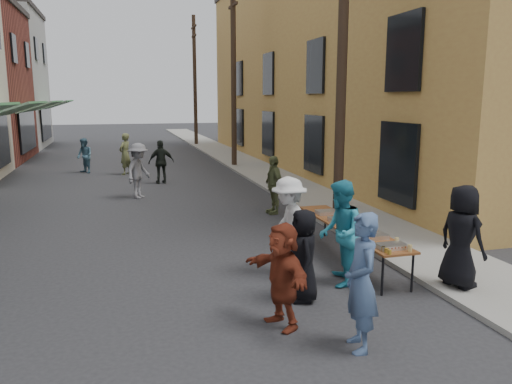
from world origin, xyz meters
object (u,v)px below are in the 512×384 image
utility_pole_near (342,51)px  utility_pole_far (195,82)px  server (462,236)px  guest_front_c (340,233)px  guest_front_a (304,255)px  catering_tray_sausage (392,246)px  utility_pole_mid (234,73)px  serving_table (349,227)px

utility_pole_near → utility_pole_far: size_ratio=1.00×
server → guest_front_c: bearing=50.3°
utility_pole_near → guest_front_a: 6.43m
catering_tray_sausage → guest_front_c: (-0.77, 0.48, 0.17)m
guest_front_a → server: 2.78m
utility_pole_mid → guest_front_a: bearing=-99.3°
server → catering_tray_sausage: bearing=55.3°
utility_pole_mid → guest_front_c: utility_pole_mid is taller
serving_table → catering_tray_sausage: (-0.00, -1.65, 0.08)m
utility_pole_mid → catering_tray_sausage: size_ratio=18.00×
utility_pole_near → utility_pole_mid: size_ratio=1.00×
utility_pole_near → utility_pole_mid: 12.00m
utility_pole_near → utility_pole_mid: (0.00, 12.00, 0.00)m
utility_pole_far → guest_front_c: (-1.81, -27.98, -3.54)m
utility_pole_far → catering_tray_sausage: 28.72m
utility_pole_far → catering_tray_sausage: (-1.04, -28.46, -3.71)m
utility_pole_near → server: (0.05, -4.87, -3.50)m
serving_table → guest_front_c: 1.42m
utility_pole_near → serving_table: size_ratio=2.25×
utility_pole_near → guest_front_a: (-2.70, -4.49, -3.72)m
utility_pole_mid → serving_table: (-1.04, -14.81, -3.79)m
serving_table → catering_tray_sausage: bearing=-90.0°
serving_table → catering_tray_sausage: catering_tray_sausage is taller
guest_front_a → guest_front_c: size_ratio=0.81×
catering_tray_sausage → guest_front_a: size_ratio=0.32×
utility_pole_near → catering_tray_sausage: bearing=-103.2°
utility_pole_far → guest_front_c: size_ratio=4.71×
utility_pole_far → guest_front_a: size_ratio=5.78×
utility_pole_near → catering_tray_sausage: 5.90m
guest_front_a → guest_front_c: (0.89, 0.51, 0.18)m
serving_table → server: (1.09, -2.06, 0.28)m
guest_front_a → server: bearing=90.5°
utility_pole_mid → guest_front_c: size_ratio=4.71×
guest_front_c → serving_table: bearing=168.7°
serving_table → guest_front_c: (-0.77, -1.17, 0.24)m
utility_pole_far → guest_front_c: utility_pole_far is taller
utility_pole_far → server: bearing=-89.9°
catering_tray_sausage → server: (1.09, -0.41, 0.21)m
catering_tray_sausage → guest_front_c: guest_front_c is taller
utility_pole_mid → guest_front_a: utility_pole_mid is taller
guest_front_c → utility_pole_far: bearing=-161.7°
utility_pole_far → serving_table: size_ratio=2.25×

